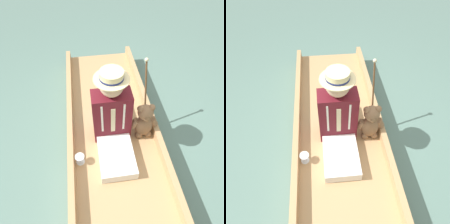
% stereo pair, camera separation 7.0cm
% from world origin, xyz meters
% --- Properties ---
extents(ground_plane, '(16.00, 16.00, 0.00)m').
position_xyz_m(ground_plane, '(0.00, 0.00, 0.00)').
color(ground_plane, slate).
extents(punt_boat, '(1.01, 3.24, 0.26)m').
position_xyz_m(punt_boat, '(0.00, 0.00, 0.08)').
color(punt_boat, tan).
rests_on(punt_boat, ground_plane).
extents(seat_cushion, '(0.39, 0.27, 0.14)m').
position_xyz_m(seat_cushion, '(0.00, -0.28, 0.21)').
color(seat_cushion, teal).
rests_on(seat_cushion, punt_boat).
extents(seated_person, '(0.40, 0.75, 0.89)m').
position_xyz_m(seated_person, '(0.01, 0.05, 0.49)').
color(seated_person, white).
rests_on(seated_person, punt_boat).
extents(teddy_bear, '(0.32, 0.19, 0.46)m').
position_xyz_m(teddy_bear, '(-0.33, 0.03, 0.36)').
color(teddy_bear, '#846042').
rests_on(teddy_bear, punt_boat).
extents(wine_glass, '(0.10, 0.10, 0.11)m').
position_xyz_m(wine_glass, '(0.39, 0.29, 0.22)').
color(wine_glass, silver).
rests_on(wine_glass, punt_boat).
extents(walking_cane, '(0.04, 0.27, 0.75)m').
position_xyz_m(walking_cane, '(-0.41, -0.29, 0.58)').
color(walking_cane, brown).
rests_on(walking_cane, punt_boat).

